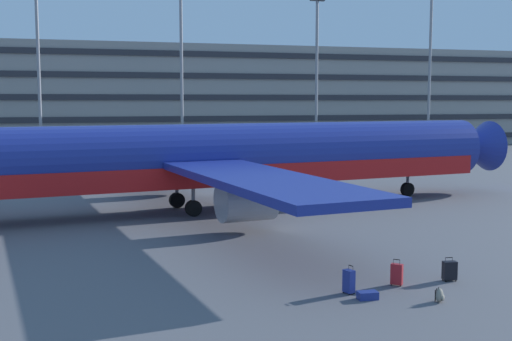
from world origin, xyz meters
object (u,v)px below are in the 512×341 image
object	(u,v)px
suitcase_small	(368,295)
backpack_red	(440,296)
suitcase_large	(349,281)
suitcase_navy	(397,274)
suitcase_scuffed	(450,270)
airliner	(202,159)

from	to	relation	value
suitcase_small	backpack_red	size ratio (longest dim) A/B	1.42
suitcase_small	suitcase_large	xyz separation A→B (m)	(-0.33, 0.72, 0.30)
suitcase_navy	suitcase_scuffed	xyz separation A→B (m)	(2.08, 0.02, -0.03)
airliner	suitcase_scuffed	xyz separation A→B (m)	(5.45, -16.83, -2.60)
suitcase_navy	suitcase_scuffed	bearing A→B (deg)	0.44
suitcase_small	suitcase_scuffed	world-z (taller)	suitcase_scuffed
airliner	suitcase_scuffed	bearing A→B (deg)	-72.05
suitcase_small	suitcase_large	world-z (taller)	suitcase_large
suitcase_navy	airliner	bearing A→B (deg)	101.31
suitcase_large	backpack_red	xyz separation A→B (m)	(2.38, -1.63, -0.21)
suitcase_navy	suitcase_scuffed	size ratio (longest dim) A/B	1.14
suitcase_large	suitcase_scuffed	size ratio (longest dim) A/B	1.14
suitcase_navy	backpack_red	xyz separation A→B (m)	(0.41, -2.03, -0.19)
suitcase_small	suitcase_large	size ratio (longest dim) A/B	0.73
suitcase_navy	suitcase_scuffed	world-z (taller)	suitcase_navy
airliner	suitcase_large	world-z (taller)	airliner
airliner	suitcase_large	bearing A→B (deg)	-85.36
airliner	suitcase_small	bearing A→B (deg)	-84.49
suitcase_large	backpack_red	world-z (taller)	suitcase_large
suitcase_scuffed	suitcase_navy	bearing A→B (deg)	-179.56
airliner	suitcase_small	world-z (taller)	airliner
suitcase_small	suitcase_navy	distance (m)	2.00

